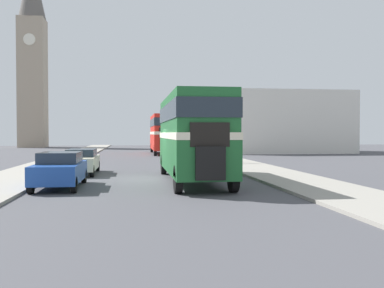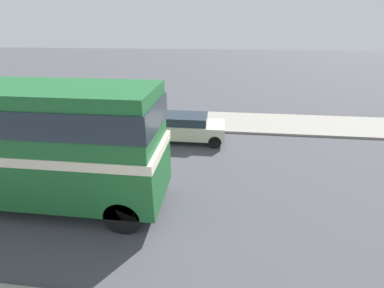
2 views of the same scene
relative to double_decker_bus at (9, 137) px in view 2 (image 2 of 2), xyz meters
The scene contains 5 objects.
ground_plane 3.36m from the double_decker_bus, 142.73° to the left, with size 120.00×120.00×0.00m, color #47474C.
sidewalk_left 9.05m from the double_decker_bus, behind, with size 3.50×120.00×0.12m.
double_decker_bus is the anchor object (origin of this frame).
car_parked_near 6.24m from the double_decker_bus, 165.12° to the right, with size 1.80×4.25×1.50m.
car_parked_mid 7.42m from the double_decker_bus, 141.37° to the left, with size 1.70×4.51×1.40m.
Camera 2 is at (8.48, 5.04, 5.52)m, focal length 24.00 mm.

